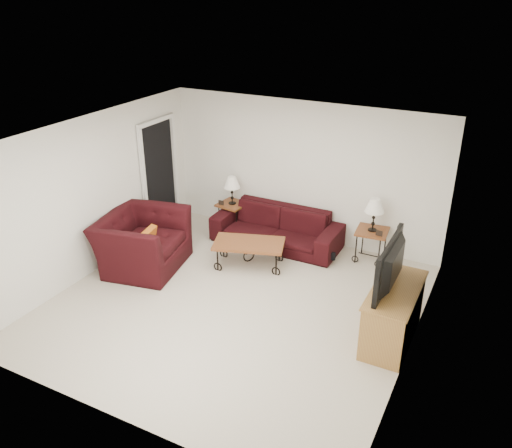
{
  "coord_description": "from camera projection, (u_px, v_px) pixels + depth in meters",
  "views": [
    {
      "loc": [
        3.23,
        -5.62,
        4.31
      ],
      "look_at": [
        0.0,
        0.7,
        1.0
      ],
      "focal_mm": 36.93,
      "sensor_mm": 36.0,
      "label": 1
    }
  ],
  "objects": [
    {
      "name": "coffee_table",
      "position": [
        249.0,
        254.0,
        8.64
      ],
      "size": [
        1.27,
        0.94,
        0.43
      ],
      "primitive_type": "cube",
      "rotation": [
        0.0,
        0.0,
        0.32
      ],
      "color": "brown",
      "rests_on": "ground"
    },
    {
      "name": "armchair",
      "position": [
        142.0,
        242.0,
        8.53
      ],
      "size": [
        1.44,
        1.58,
        0.89
      ],
      "primitive_type": "imported",
      "rotation": [
        0.0,
        0.0,
        1.76
      ],
      "color": "black",
      "rests_on": "ground"
    },
    {
      "name": "tv_stand",
      "position": [
        393.0,
        314.0,
        6.8
      ],
      "size": [
        0.53,
        1.27,
        0.76
      ],
      "primitive_type": "cube",
      "color": "#A07E3B",
      "rests_on": "ground"
    },
    {
      "name": "photo_frame_left",
      "position": [
        221.0,
        203.0,
        9.69
      ],
      "size": [
        0.11,
        0.02,
        0.09
      ],
      "primitive_type": "cube",
      "rotation": [
        0.0,
        0.0,
        0.05
      ],
      "color": "black",
      "rests_on": "side_table_left"
    },
    {
      "name": "wall_front",
      "position": [
        107.0,
        324.0,
        5.15
      ],
      "size": [
        5.0,
        0.02,
        2.5
      ],
      "primitive_type": "cube",
      "color": "white",
      "rests_on": "ground"
    },
    {
      "name": "ground",
      "position": [
        234.0,
        304.0,
        7.69
      ],
      "size": [
        5.0,
        5.0,
        0.0
      ],
      "primitive_type": "plane",
      "color": "#BCB4A0",
      "rests_on": "ground"
    },
    {
      "name": "backpack",
      "position": [
        332.0,
        251.0,
        8.77
      ],
      "size": [
        0.33,
        0.26,
        0.4
      ],
      "primitive_type": "ellipsoid",
      "rotation": [
        0.0,
        0.0,
        -0.09
      ],
      "color": "black",
      "rests_on": "ground"
    },
    {
      "name": "throw_pillow",
      "position": [
        147.0,
        241.0,
        8.4
      ],
      "size": [
        0.18,
        0.42,
        0.4
      ],
      "primitive_type": "cube",
      "rotation": [
        0.0,
        0.0,
        1.76
      ],
      "color": "#C45E19",
      "rests_on": "armchair"
    },
    {
      "name": "wall_right",
      "position": [
        419.0,
        268.0,
        6.13
      ],
      "size": [
        0.02,
        5.0,
        2.5
      ],
      "primitive_type": "cube",
      "color": "white",
      "rests_on": "ground"
    },
    {
      "name": "lamp_left",
      "position": [
        232.0,
        190.0,
        9.65
      ],
      "size": [
        0.34,
        0.34,
        0.53
      ],
      "primitive_type": null,
      "rotation": [
        0.0,
        0.0,
        -0.13
      ],
      "color": "black",
      "rests_on": "side_table_left"
    },
    {
      "name": "sofa",
      "position": [
        276.0,
        227.0,
        9.29
      ],
      "size": [
        2.27,
        0.89,
        0.66
      ],
      "primitive_type": "imported",
      "color": "black",
      "rests_on": "ground"
    },
    {
      "name": "wall_left",
      "position": [
        93.0,
        196.0,
        8.2
      ],
      "size": [
        0.02,
        5.0,
        2.5
      ],
      "primitive_type": "cube",
      "color": "white",
      "rests_on": "ground"
    },
    {
      "name": "wall_back",
      "position": [
        303.0,
        172.0,
        9.18
      ],
      "size": [
        5.0,
        0.02,
        2.5
      ],
      "primitive_type": "cube",
      "color": "white",
      "rests_on": "ground"
    },
    {
      "name": "ceiling",
      "position": [
        231.0,
        137.0,
        6.64
      ],
      "size": [
        5.0,
        5.0,
        0.0
      ],
      "primitive_type": "plane",
      "color": "white",
      "rests_on": "wall_back"
    },
    {
      "name": "television",
      "position": [
        398.0,
        266.0,
        6.51
      ],
      "size": [
        0.15,
        1.14,
        0.66
      ],
      "primitive_type": "imported",
      "rotation": [
        0.0,
        0.0,
        -1.57
      ],
      "color": "black",
      "rests_on": "tv_stand"
    },
    {
      "name": "photo_frame_right",
      "position": [
        379.0,
        233.0,
        8.46
      ],
      "size": [
        0.11,
        0.03,
        0.09
      ],
      "primitive_type": "cube",
      "rotation": [
        0.0,
        0.0,
        -0.12
      ],
      "color": "black",
      "rests_on": "side_table_right"
    },
    {
      "name": "side_table_left",
      "position": [
        233.0,
        217.0,
        9.88
      ],
      "size": [
        0.54,
        0.54,
        0.53
      ],
      "primitive_type": "cube",
      "rotation": [
        0.0,
        0.0,
        -0.13
      ],
      "color": "brown",
      "rests_on": "ground"
    },
    {
      "name": "doorway",
      "position": [
        159.0,
        178.0,
        9.61
      ],
      "size": [
        0.08,
        0.94,
        2.04
      ],
      "primitive_type": "cube",
      "color": "black",
      "rests_on": "ground"
    },
    {
      "name": "lamp_right",
      "position": [
        374.0,
        215.0,
        8.54
      ],
      "size": [
        0.34,
        0.34,
        0.56
      ],
      "primitive_type": null,
      "rotation": [
        0.0,
        0.0,
        0.09
      ],
      "color": "black",
      "rests_on": "side_table_right"
    },
    {
      "name": "side_table_right",
      "position": [
        371.0,
        245.0,
        8.78
      ],
      "size": [
        0.55,
        0.55,
        0.56
      ],
      "primitive_type": "cube",
      "rotation": [
        0.0,
        0.0,
        0.09
      ],
      "color": "brown",
      "rests_on": "ground"
    }
  ]
}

